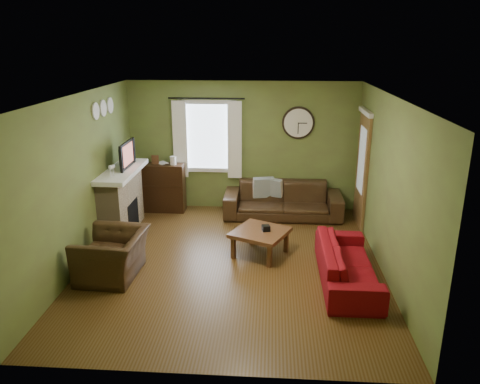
# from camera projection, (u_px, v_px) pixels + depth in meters

# --- Properties ---
(floor) EXTENTS (4.60, 5.20, 0.00)m
(floor) POSITION_uv_depth(u_px,v_px,m) (232.00, 263.00, 7.38)
(floor) COLOR #4E3416
(floor) RESTS_ON ground
(ceiling) EXTENTS (4.60, 5.20, 0.00)m
(ceiling) POSITION_uv_depth(u_px,v_px,m) (231.00, 96.00, 6.57)
(ceiling) COLOR white
(ceiling) RESTS_ON ground
(wall_left) EXTENTS (0.00, 5.20, 2.60)m
(wall_left) POSITION_uv_depth(u_px,v_px,m) (81.00, 181.00, 7.12)
(wall_left) COLOR olive
(wall_left) RESTS_ON ground
(wall_right) EXTENTS (0.00, 5.20, 2.60)m
(wall_right) POSITION_uv_depth(u_px,v_px,m) (388.00, 187.00, 6.82)
(wall_right) COLOR olive
(wall_right) RESTS_ON ground
(wall_back) EXTENTS (4.60, 0.00, 2.60)m
(wall_back) POSITION_uv_depth(u_px,v_px,m) (243.00, 147.00, 9.44)
(wall_back) COLOR olive
(wall_back) RESTS_ON ground
(wall_front) EXTENTS (4.60, 0.00, 2.60)m
(wall_front) POSITION_uv_depth(u_px,v_px,m) (208.00, 263.00, 4.51)
(wall_front) COLOR olive
(wall_front) RESTS_ON ground
(fireplace) EXTENTS (0.40, 1.40, 1.10)m
(fireplace) POSITION_uv_depth(u_px,v_px,m) (121.00, 203.00, 8.43)
(fireplace) COLOR tan
(fireplace) RESTS_ON floor
(firebox) EXTENTS (0.04, 0.60, 0.55)m
(firebox) POSITION_uv_depth(u_px,v_px,m) (133.00, 216.00, 8.50)
(firebox) COLOR black
(firebox) RESTS_ON fireplace
(mantel) EXTENTS (0.58, 1.60, 0.08)m
(mantel) POSITION_uv_depth(u_px,v_px,m) (120.00, 171.00, 8.25)
(mantel) COLOR white
(mantel) RESTS_ON fireplace
(tv) EXTENTS (0.08, 0.60, 0.35)m
(tv) POSITION_uv_depth(u_px,v_px,m) (123.00, 158.00, 8.32)
(tv) COLOR black
(tv) RESTS_ON mantel
(tv_screen) EXTENTS (0.02, 0.62, 0.36)m
(tv_screen) POSITION_uv_depth(u_px,v_px,m) (127.00, 155.00, 8.30)
(tv_screen) COLOR #994C3F
(tv_screen) RESTS_ON mantel
(medallion_left) EXTENTS (0.28, 0.28, 0.03)m
(medallion_left) POSITION_uv_depth(u_px,v_px,m) (96.00, 111.00, 7.59)
(medallion_left) COLOR white
(medallion_left) RESTS_ON wall_left
(medallion_mid) EXTENTS (0.28, 0.28, 0.03)m
(medallion_mid) POSITION_uv_depth(u_px,v_px,m) (103.00, 108.00, 7.92)
(medallion_mid) COLOR white
(medallion_mid) RESTS_ON wall_left
(medallion_right) EXTENTS (0.28, 0.28, 0.03)m
(medallion_right) POSITION_uv_depth(u_px,v_px,m) (110.00, 105.00, 8.25)
(medallion_right) COLOR white
(medallion_right) RESTS_ON wall_left
(window_pane) EXTENTS (1.00, 0.02, 1.30)m
(window_pane) POSITION_uv_depth(u_px,v_px,m) (208.00, 136.00, 9.40)
(window_pane) COLOR silver
(window_pane) RESTS_ON wall_back
(curtain_rod) EXTENTS (0.03, 0.03, 1.50)m
(curtain_rod) POSITION_uv_depth(u_px,v_px,m) (206.00, 98.00, 9.07)
(curtain_rod) COLOR black
(curtain_rod) RESTS_ON wall_back
(curtain_left) EXTENTS (0.28, 0.04, 1.55)m
(curtain_left) POSITION_uv_depth(u_px,v_px,m) (180.00, 140.00, 9.36)
(curtain_left) COLOR white
(curtain_left) RESTS_ON wall_back
(curtain_right) EXTENTS (0.28, 0.04, 1.55)m
(curtain_right) POSITION_uv_depth(u_px,v_px,m) (235.00, 140.00, 9.29)
(curtain_right) COLOR white
(curtain_right) RESTS_ON wall_back
(wall_clock) EXTENTS (0.64, 0.06, 0.64)m
(wall_clock) POSITION_uv_depth(u_px,v_px,m) (298.00, 123.00, 9.17)
(wall_clock) COLOR white
(wall_clock) RESTS_ON wall_back
(door) EXTENTS (0.05, 0.90, 2.10)m
(door) POSITION_uv_depth(u_px,v_px,m) (362.00, 170.00, 8.66)
(door) COLOR brown
(door) RESTS_ON floor
(bookshelf) EXTENTS (0.83, 0.35, 0.98)m
(bookshelf) POSITION_uv_depth(u_px,v_px,m) (164.00, 188.00, 9.50)
(bookshelf) COLOR black
(bookshelf) RESTS_ON floor
(book) EXTENTS (0.29, 0.30, 0.02)m
(book) POSITION_uv_depth(u_px,v_px,m) (158.00, 165.00, 9.37)
(book) COLOR #55321C
(book) RESTS_ON bookshelf
(sofa_brown) EXTENTS (2.30, 0.90, 0.67)m
(sofa_brown) POSITION_uv_depth(u_px,v_px,m) (283.00, 200.00, 9.24)
(sofa_brown) COLOR #332112
(sofa_brown) RESTS_ON floor
(pillow_left) EXTENTS (0.43, 0.21, 0.41)m
(pillow_left) POSITION_uv_depth(u_px,v_px,m) (263.00, 187.00, 9.32)
(pillow_left) COLOR #8A959A
(pillow_left) RESTS_ON sofa_brown
(pillow_right) EXTENTS (0.38, 0.24, 0.36)m
(pillow_right) POSITION_uv_depth(u_px,v_px,m) (273.00, 188.00, 9.30)
(pillow_right) COLOR #8A959A
(pillow_right) RESTS_ON sofa_brown
(sofa_red) EXTENTS (0.76, 1.94, 0.57)m
(sofa_red) POSITION_uv_depth(u_px,v_px,m) (347.00, 264.00, 6.73)
(sofa_red) COLOR maroon
(sofa_red) RESTS_ON floor
(armchair) EXTENTS (0.95, 1.07, 0.67)m
(armchair) POSITION_uv_depth(u_px,v_px,m) (113.00, 255.00, 6.88)
(armchair) COLOR #332112
(armchair) RESTS_ON floor
(coffee_table) EXTENTS (1.06, 1.06, 0.43)m
(coffee_table) POSITION_uv_depth(u_px,v_px,m) (260.00, 243.00, 7.59)
(coffee_table) COLOR #55321C
(coffee_table) RESTS_ON floor
(tissue_box) EXTENTS (0.15, 0.15, 0.09)m
(tissue_box) POSITION_uv_depth(u_px,v_px,m) (266.00, 232.00, 7.53)
(tissue_box) COLOR black
(tissue_box) RESTS_ON coffee_table
(wine_glass_a) EXTENTS (0.07, 0.07, 0.21)m
(wine_glass_a) POSITION_uv_depth(u_px,v_px,m) (111.00, 172.00, 7.69)
(wine_glass_a) COLOR white
(wine_glass_a) RESTS_ON mantel
(wine_glass_b) EXTENTS (0.07, 0.07, 0.19)m
(wine_glass_b) POSITION_uv_depth(u_px,v_px,m) (113.00, 170.00, 7.82)
(wine_glass_b) COLOR white
(wine_glass_b) RESTS_ON mantel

